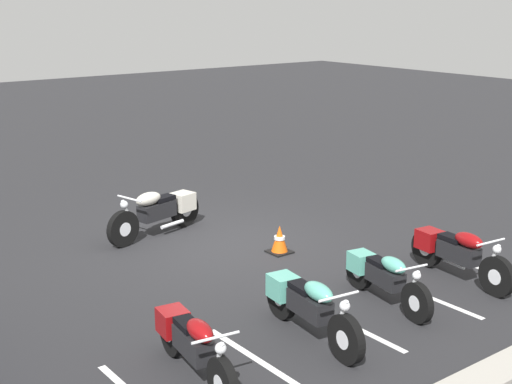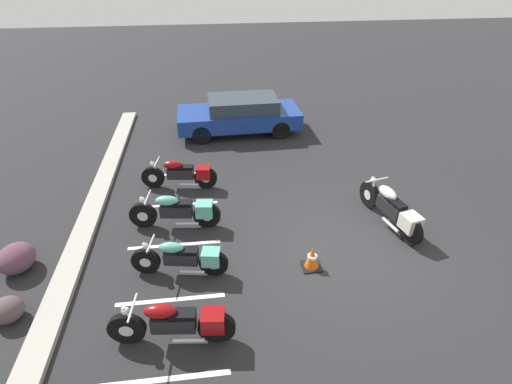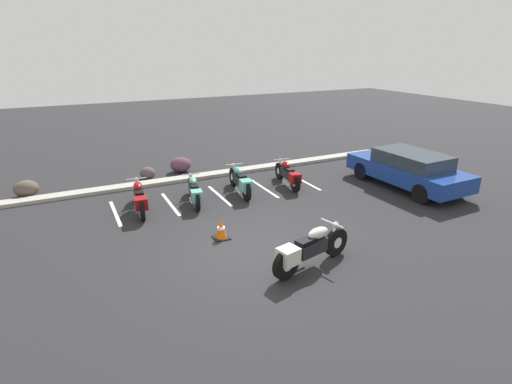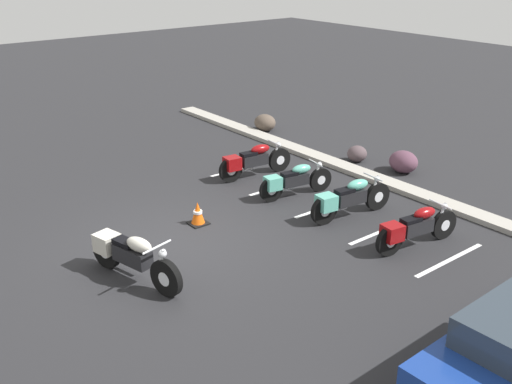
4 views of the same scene
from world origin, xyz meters
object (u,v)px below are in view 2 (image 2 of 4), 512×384
object	(u,v)px
car_blue	(240,114)
landscape_rock_2	(8,310)
traffic_cone	(312,258)
parked_bike_1	(184,258)
parked_bike_0	(178,323)
motorcycle_cream_featured	(393,209)
parked_bike_3	(183,174)
landscape_rock_1	(16,258)
parked_bike_2	(179,211)

from	to	relation	value
car_blue	landscape_rock_2	bearing A→B (deg)	56.78
landscape_rock_2	traffic_cone	distance (m)	5.86
parked_bike_1	car_blue	xyz separation A→B (m)	(7.21, -1.81, 0.26)
parked_bike_0	traffic_cone	bearing A→B (deg)	-144.42
motorcycle_cream_featured	parked_bike_1	xyz separation A→B (m)	(-1.06, 4.90, -0.06)
parked_bike_3	landscape_rock_2	size ratio (longest dim) A/B	3.78
landscape_rock_1	landscape_rock_2	xyz separation A→B (m)	(-1.37, -0.33, -0.07)
landscape_rock_2	parked_bike_2	bearing A→B (deg)	-50.65
motorcycle_cream_featured	parked_bike_1	bearing A→B (deg)	88.87
parked_bike_1	landscape_rock_2	world-z (taller)	parked_bike_1
parked_bike_1	traffic_cone	bearing A→B (deg)	-173.16
parked_bike_2	parked_bike_3	bearing A→B (deg)	-83.80
car_blue	traffic_cone	xyz separation A→B (m)	(-7.35, -0.85, -0.44)
motorcycle_cream_featured	parked_bike_3	bearing A→B (deg)	50.73
parked_bike_0	parked_bike_1	xyz separation A→B (m)	(1.67, -0.06, -0.03)
parked_bike_0	parked_bike_1	bearing A→B (deg)	-85.89
parked_bike_0	parked_bike_2	xyz separation A→B (m)	(3.34, 0.09, 0.00)
car_blue	landscape_rock_1	size ratio (longest dim) A/B	5.31
parked_bike_2	traffic_cone	world-z (taller)	parked_bike_2
parked_bike_0	parked_bike_1	distance (m)	1.67
motorcycle_cream_featured	landscape_rock_2	bearing A→B (deg)	89.66
landscape_rock_2	landscape_rock_1	bearing A→B (deg)	13.46
parked_bike_1	car_blue	bearing A→B (deg)	-94.13
parked_bike_1	landscape_rock_2	xyz separation A→B (m)	(-0.80, 3.16, -0.19)
motorcycle_cream_featured	parked_bike_0	distance (m)	5.67
landscape_rock_1	traffic_cone	bearing A→B (deg)	-96.63
motorcycle_cream_featured	traffic_cone	xyz separation A→B (m)	(-1.20, 2.25, -0.24)
landscape_rock_1	landscape_rock_2	size ratio (longest dim) A/B	1.47
parked_bike_2	parked_bike_1	bearing A→B (deg)	102.46
parked_bike_0	landscape_rock_2	bearing A→B (deg)	-9.52
parked_bike_3	landscape_rock_1	bearing A→B (deg)	49.29
parked_bike_2	landscape_rock_1	world-z (taller)	parked_bike_2
parked_bike_1	landscape_rock_2	distance (m)	3.27
parked_bike_2	parked_bike_0	bearing A→B (deg)	98.76
parked_bike_2	landscape_rock_1	xyz separation A→B (m)	(-1.10, 3.34, -0.16)
parked_bike_2	parked_bike_3	xyz separation A→B (m)	(1.84, -0.03, -0.02)
motorcycle_cream_featured	parked_bike_0	bearing A→B (deg)	105.51
parked_bike_3	traffic_cone	distance (m)	4.59
motorcycle_cream_featured	landscape_rock_1	world-z (taller)	motorcycle_cream_featured
parked_bike_1	traffic_cone	world-z (taller)	parked_bike_1
car_blue	parked_bike_2	bearing A→B (deg)	69.11
parked_bike_0	car_blue	size ratio (longest dim) A/B	0.50
car_blue	traffic_cone	world-z (taller)	car_blue
parked_bike_0	car_blue	world-z (taller)	car_blue
traffic_cone	landscape_rock_1	bearing A→B (deg)	83.37
parked_bike_1	car_blue	world-z (taller)	car_blue
motorcycle_cream_featured	landscape_rock_2	xyz separation A→B (m)	(-1.86, 8.07, -0.26)
car_blue	parked_bike_1	bearing A→B (deg)	74.53
motorcycle_cream_featured	parked_bike_2	world-z (taller)	motorcycle_cream_featured
parked_bike_2	landscape_rock_1	size ratio (longest dim) A/B	2.68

